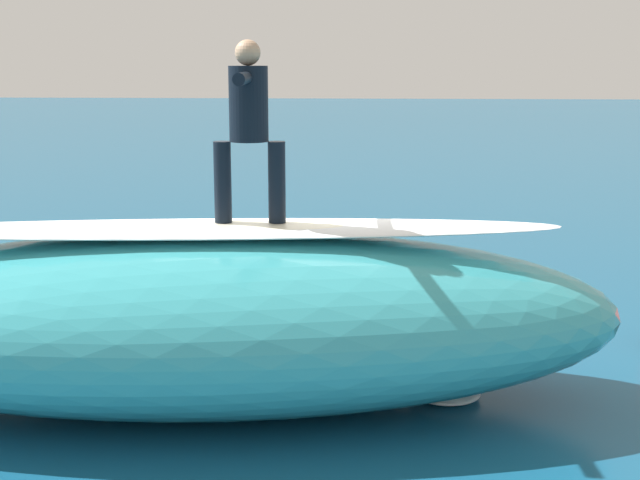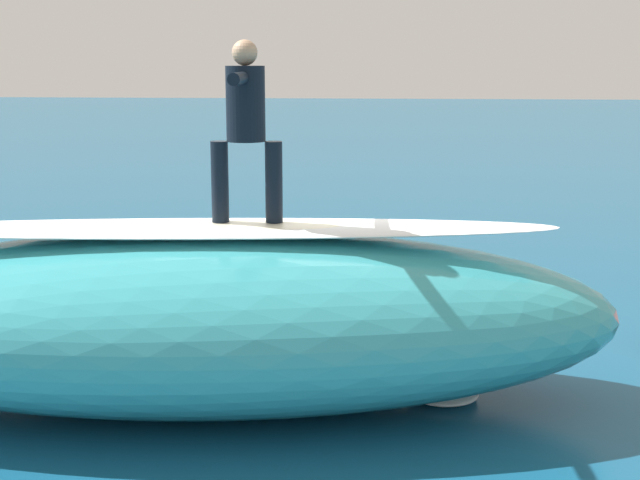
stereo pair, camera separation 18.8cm
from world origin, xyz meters
name	(u,v)px [view 2 (the right image)]	position (x,y,z in m)	size (l,w,h in m)	color
ground_plane	(290,353)	(0.00, 0.00, 0.00)	(120.00, 120.00, 0.00)	#145175
wave_crest	(206,320)	(0.58, 1.51, 0.81)	(7.55, 2.75, 1.62)	teal
wave_foam_lip	(204,228)	(0.58, 1.51, 1.66)	(6.42, 0.96, 0.08)	white
surfboard_riding	(248,227)	(0.19, 1.47, 1.66)	(2.06, 0.56, 0.10)	#EAE5C6
surfer_riding	(246,117)	(0.19, 1.47, 2.64)	(0.63, 1.51, 1.60)	black
surfboard_paddling	(373,318)	(-0.87, -1.26, 0.04)	(2.47, 0.58, 0.09)	#EAE5C6
surfer_paddling	(363,304)	(-0.75, -1.27, 0.21)	(1.63, 0.38, 0.29)	black
foam_patch_mid	(443,392)	(-1.60, 1.21, 0.06)	(0.68, 0.67, 0.12)	white
foam_patch_far	(394,295)	(-1.12, -2.34, 0.05)	(1.01, 0.84, 0.10)	white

